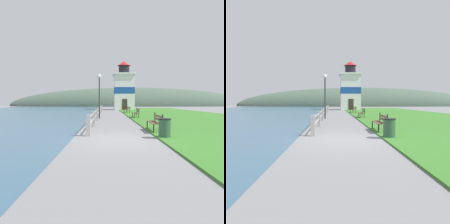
# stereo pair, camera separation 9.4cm
# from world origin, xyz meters

# --- Properties ---
(ground_plane) EXTENTS (160.00, 160.00, 0.00)m
(ground_plane) POSITION_xyz_m (0.00, 0.00, 0.00)
(ground_plane) COLOR slate
(grass_verge) EXTENTS (12.00, 48.54, 0.06)m
(grass_verge) POSITION_xyz_m (7.52, 16.18, 0.03)
(grass_verge) COLOR #387528
(grass_verge) RESTS_ON ground_plane
(seawall_railing) EXTENTS (0.18, 26.69, 0.95)m
(seawall_railing) POSITION_xyz_m (-1.42, 14.25, 0.55)
(seawall_railing) COLOR #A8A399
(seawall_railing) RESTS_ON ground_plane
(park_bench_near) EXTENTS (0.49, 1.82, 0.94)m
(park_bench_near) POSITION_xyz_m (1.91, 2.43, 0.54)
(park_bench_near) COLOR brown
(park_bench_near) RESTS_ON ground_plane
(park_bench_midway) EXTENTS (0.49, 1.67, 0.94)m
(park_bench_midway) POSITION_xyz_m (2.15, 11.53, 0.54)
(park_bench_midway) COLOR brown
(park_bench_midway) RESTS_ON ground_plane
(park_bench_far) EXTENTS (0.67, 1.72, 0.94)m
(park_bench_far) POSITION_xyz_m (2.13, 19.99, 0.54)
(park_bench_far) COLOR brown
(park_bench_far) RESTS_ON ground_plane
(lighthouse) EXTENTS (4.10, 4.10, 8.91)m
(lighthouse) POSITION_xyz_m (2.57, 31.67, 3.80)
(lighthouse) COLOR white
(lighthouse) RESTS_ON ground_plane
(trash_bin) EXTENTS (0.54, 0.54, 0.84)m
(trash_bin) POSITION_xyz_m (1.83, 0.33, 0.42)
(trash_bin) COLOR #2D5138
(trash_bin) RESTS_ON ground_plane
(lamp_post) EXTENTS (0.36, 0.36, 3.96)m
(lamp_post) POSITION_xyz_m (-1.27, 10.85, 2.74)
(lamp_post) COLOR #333338
(lamp_post) RESTS_ON ground_plane
(distant_hillside) EXTENTS (80.00, 16.00, 12.00)m
(distant_hillside) POSITION_xyz_m (8.00, 62.36, 0.00)
(distant_hillside) COLOR #475B4C
(distant_hillside) RESTS_ON ground_plane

